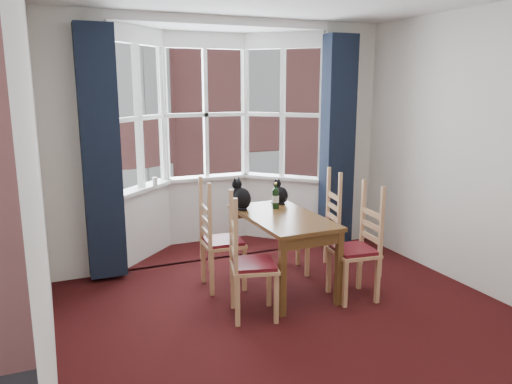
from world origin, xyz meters
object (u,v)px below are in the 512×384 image
cat_right (281,194)px  wine_bottle (276,197)px  chair_right_far (325,229)px  candle_tall (155,182)px  chair_left_near (244,267)px  chair_right_near (362,251)px  dining_table (283,226)px  cat_left (242,197)px  chair_left_far (214,244)px

cat_right → wine_bottle: (-0.16, -0.20, 0.02)m
chair_right_far → candle_tall: (-1.65, 1.19, 0.45)m
chair_left_near → wine_bottle: size_ratio=3.29×
chair_left_near → chair_right_near: (1.22, -0.05, 0.00)m
chair_right_near → dining_table: bearing=140.0°
cat_left → candle_tall: 1.26m
cat_right → candle_tall: cat_right is taller
chair_right_near → chair_right_far: bearing=85.4°
dining_table → chair_right_near: bearing=-40.0°
chair_right_near → chair_right_far: (0.06, 0.80, 0.00)m
wine_bottle → chair_right_near: bearing=-55.2°
chair_right_near → cat_right: cat_right is taller
chair_left_far → candle_tall: bearing=105.3°
wine_bottle → candle_tall: (-1.03, 1.19, 0.03)m
chair_right_near → cat_left: bearing=133.5°
dining_table → chair_left_far: bearing=157.8°
chair_left_near → cat_right: (0.82, 0.96, 0.40)m
chair_left_near → dining_table: bearing=37.4°
chair_left_far → chair_right_near: 1.47m
chair_right_near → candle_tall: 2.58m
dining_table → chair_right_near: chair_right_near is taller
chair_right_far → cat_left: 1.05m
chair_right_near → cat_left: cat_left is taller
chair_left_near → cat_right: 1.32m
chair_left_near → chair_left_far: size_ratio=1.00×
chair_right_far → candle_tall: bearing=144.2°
wine_bottle → candle_tall: bearing=130.8°
chair_left_near → candle_tall: (-0.36, 1.94, 0.45)m
dining_table → chair_left_far: size_ratio=1.41×
dining_table → chair_left_near: (-0.61, -0.47, -0.19)m
chair_left_near → chair_right_far: size_ratio=1.00×
chair_left_far → cat_right: bearing=15.0°
chair_left_far → cat_right: size_ratio=3.32×
dining_table → candle_tall: candle_tall is taller
chair_left_near → chair_left_far: 0.73m
chair_left_near → wine_bottle: (0.66, 0.75, 0.42)m
chair_right_far → cat_left: size_ratio=2.72×
cat_right → dining_table: bearing=-113.5°
dining_table → chair_left_far: (-0.64, 0.26, -0.19)m
chair_left_far → chair_right_near: size_ratio=1.00×
cat_right → chair_left_far: bearing=-165.0°
cat_right → wine_bottle: 0.26m
dining_table → cat_right: 0.58m
dining_table → wine_bottle: 0.37m
cat_left → wine_bottle: cat_left is taller
chair_left_near → chair_right_near: size_ratio=1.00×
chair_left_near → cat_right: size_ratio=3.32×
cat_right → candle_tall: bearing=140.3°
chair_right_far → cat_right: (-0.46, 0.20, 0.40)m
wine_bottle → cat_left: bearing=157.4°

